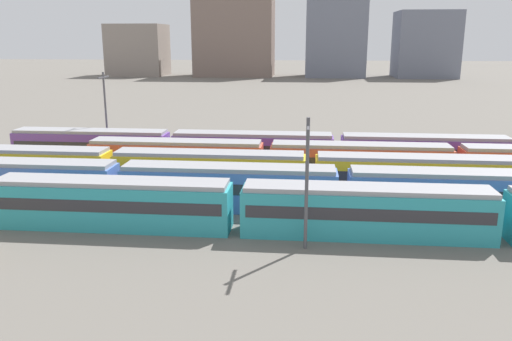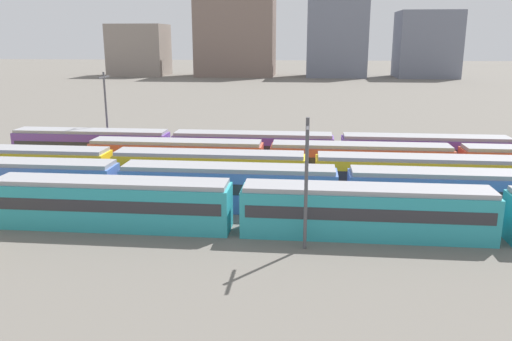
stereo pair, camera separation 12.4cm
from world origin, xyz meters
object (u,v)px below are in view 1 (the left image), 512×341
Objects in this scene: train_track_3 at (360,162)px; catenary_pole_0 at (307,177)px; train_track_4 at (424,152)px; train_track_1 at (229,187)px; catenary_pole_1 at (106,110)px.

catenary_pole_0 reaches higher than train_track_3.
train_track_3 is at bearing -145.15° from train_track_4.
train_track_1 is 26.00m from catenary_pole_1.
train_track_1 is 5.51× the size of catenary_pole_1.
catenary_pole_1 reaches higher than catenary_pole_0.
train_track_4 is 9.23× the size of catenary_pole_1.
train_track_3 is 30.89m from catenary_pole_1.
catenary_pole_0 is at bearing -106.23° from train_track_3.
train_track_1 is at bearing -46.44° from catenary_pole_1.
catenary_pole_1 is at bearing 164.40° from train_track_3.
train_track_3 is (11.81, 10.40, 0.00)m from train_track_1.
catenary_pole_1 is at bearing 133.56° from train_track_1.
train_track_4 is (19.27, 15.60, 0.00)m from train_track_1.
train_track_4 is at bearing 34.85° from train_track_3.
train_track_3 is 5.51× the size of catenary_pole_1.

